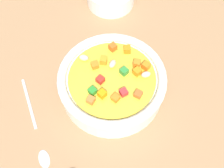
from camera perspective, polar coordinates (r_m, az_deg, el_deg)
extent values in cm
cube|color=#9E754F|center=(62.10, 0.00, -1.79)|extent=(140.00, 140.00, 2.00)
cylinder|color=white|center=(59.07, 0.00, -0.23)|extent=(20.93, 20.93, 4.89)
torus|color=white|center=(56.50, 0.00, 1.24)|extent=(21.42, 21.42, 1.75)
cylinder|color=gold|center=(56.78, 0.00, 1.07)|extent=(17.22, 17.22, 0.40)
ellipsoid|color=beige|center=(57.63, 0.11, 3.97)|extent=(1.54, 2.07, 1.22)
cube|color=orange|center=(57.87, 4.90, 4.07)|extent=(1.77, 1.77, 1.30)
ellipsoid|color=beige|center=(58.65, -5.60, 5.05)|extent=(2.22, 1.93, 1.25)
cube|color=orange|center=(53.71, -3.88, -3.36)|extent=(1.52, 1.52, 1.16)
cube|color=orange|center=(54.17, -1.93, -1.94)|extent=(1.46, 1.46, 1.39)
cube|color=orange|center=(57.97, -1.67, 4.64)|extent=(1.82, 1.82, 1.46)
cube|color=#2B8C2A|center=(54.70, -3.83, -1.35)|extent=(1.54, 1.54, 1.12)
cube|color=orange|center=(59.54, 2.98, 6.77)|extent=(1.89, 1.89, 1.51)
cube|color=#2F8934|center=(56.75, 2.38, 2.51)|extent=(1.54, 1.54, 1.22)
cube|color=orange|center=(53.98, 0.69, -2.72)|extent=(1.40, 1.40, 1.00)
cube|color=red|center=(55.82, -2.31, 0.84)|extent=(1.40, 1.40, 1.11)
cube|color=#D85C25|center=(54.38, 4.87, -2.32)|extent=(1.52, 1.52, 0.96)
cube|color=red|center=(54.48, 2.28, -1.62)|extent=(1.76, 1.76, 1.14)
cube|color=orange|center=(56.79, 4.93, 2.43)|extent=(1.54, 1.54, 1.35)
cube|color=orange|center=(59.87, 0.16, 7.24)|extent=(1.61, 1.61, 1.42)
cube|color=orange|center=(57.70, -3.25, 3.84)|extent=(1.84, 1.84, 1.13)
cube|color=orange|center=(57.62, 6.68, 3.55)|extent=(1.40, 1.40, 1.46)
ellipsoid|color=beige|center=(56.68, 6.63, 1.86)|extent=(2.10, 2.22, 1.23)
cylinder|color=silver|center=(61.97, -15.95, -3.55)|extent=(10.49, 6.69, 0.65)
ellipsoid|color=silver|center=(56.92, -13.20, -13.96)|extent=(4.18, 3.64, 0.81)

